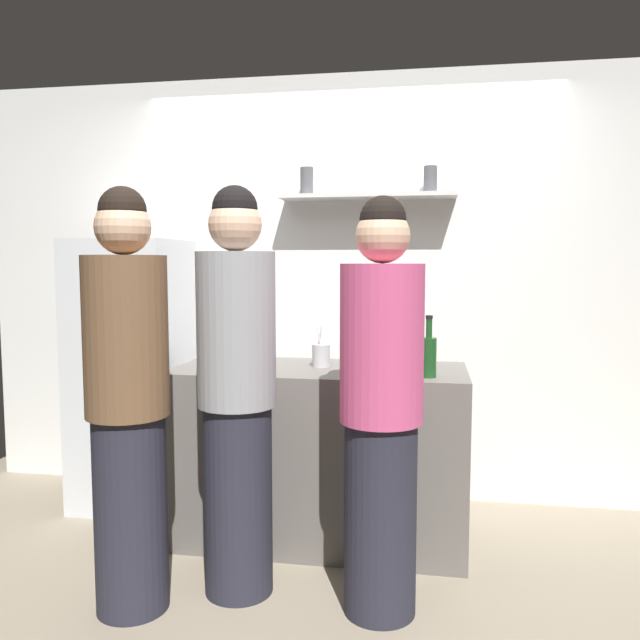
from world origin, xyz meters
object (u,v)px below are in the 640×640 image
object	(u,v)px
baking_pan	(239,362)
person_grey_hoodie	(237,393)
utensil_holder	(321,355)
wine_bottle_pale_glass	(400,352)
water_bottle_plastic	(372,347)
person_pink_top	(381,410)
refrigerator	(133,373)
wine_bottle_green_glass	(429,355)
person_brown_jacket	(128,403)

from	to	relation	value
baking_pan	person_grey_hoodie	size ratio (longest dim) A/B	0.19
utensil_holder	wine_bottle_pale_glass	bearing A→B (deg)	-32.63
water_bottle_plastic	person_pink_top	xyz separation A→B (m)	(0.11, -0.87, -0.15)
refrigerator	wine_bottle_green_glass	xyz separation A→B (m)	(1.76, -0.50, 0.22)
water_bottle_plastic	person_grey_hoodie	distance (m)	0.97
person_grey_hoodie	person_brown_jacket	world-z (taller)	person_grey_hoodie
utensil_holder	person_pink_top	size ratio (longest dim) A/B	0.13
baking_pan	person_grey_hoodie	bearing A→B (deg)	-74.07
water_bottle_plastic	person_brown_jacket	distance (m)	1.38
wine_bottle_green_glass	refrigerator	bearing A→B (deg)	164.13
baking_pan	person_brown_jacket	distance (m)	0.82
utensil_holder	person_pink_top	bearing A→B (deg)	-62.25
wine_bottle_green_glass	person_pink_top	xyz separation A→B (m)	(-0.19, -0.48, -0.16)
person_pink_top	baking_pan	bearing A→B (deg)	-122.87
baking_pan	refrigerator	bearing A→B (deg)	155.49
person_grey_hoodie	person_brown_jacket	xyz separation A→B (m)	(-0.40, -0.21, -0.01)
refrigerator	person_pink_top	world-z (taller)	person_pink_top
utensil_holder	wine_bottle_pale_glass	xyz separation A→B (m)	(0.42, -0.27, 0.07)
person_grey_hoodie	water_bottle_plastic	bearing A→B (deg)	117.13
refrigerator	water_bottle_plastic	bearing A→B (deg)	-4.35
person_pink_top	refrigerator	bearing A→B (deg)	-116.47
wine_bottle_green_glass	person_grey_hoodie	distance (m)	0.93
wine_bottle_green_glass	person_brown_jacket	xyz separation A→B (m)	(-1.22, -0.63, -0.14)
wine_bottle_green_glass	person_pink_top	size ratio (longest dim) A/B	0.17
person_brown_jacket	person_grey_hoodie	bearing A→B (deg)	-77.61
refrigerator	person_grey_hoodie	size ratio (longest dim) A/B	0.89
wine_bottle_pale_glass	refrigerator	bearing A→B (deg)	161.03
water_bottle_plastic	person_pink_top	world-z (taller)	person_pink_top
baking_pan	wine_bottle_pale_glass	xyz separation A→B (m)	(0.85, -0.21, 0.10)
person_pink_top	person_brown_jacket	distance (m)	1.04
refrigerator	water_bottle_plastic	distance (m)	1.47
utensil_holder	person_pink_top	distance (m)	0.80
utensil_holder	wine_bottle_pale_glass	distance (m)	0.51
person_pink_top	water_bottle_plastic	bearing A→B (deg)	-166.92
refrigerator	wine_bottle_pale_glass	bearing A→B (deg)	-18.97
baking_pan	wine_bottle_green_glass	world-z (taller)	wine_bottle_green_glass
baking_pan	water_bottle_plastic	xyz separation A→B (m)	(0.68, 0.24, 0.06)
refrigerator	water_bottle_plastic	world-z (taller)	refrigerator
baking_pan	water_bottle_plastic	world-z (taller)	water_bottle_plastic
wine_bottle_pale_glass	baking_pan	bearing A→B (deg)	166.43
utensil_holder	wine_bottle_green_glass	world-z (taller)	wine_bottle_green_glass
refrigerator	utensil_holder	distance (m)	1.25
refrigerator	baking_pan	world-z (taller)	refrigerator
wine_bottle_pale_glass	person_brown_jacket	world-z (taller)	person_brown_jacket
wine_bottle_pale_glass	person_pink_top	xyz separation A→B (m)	(-0.06, -0.43, -0.18)
wine_bottle_pale_glass	wine_bottle_green_glass	bearing A→B (deg)	24.05
refrigerator	person_brown_jacket	bearing A→B (deg)	-64.69
baking_pan	wine_bottle_pale_glass	world-z (taller)	wine_bottle_pale_glass
water_bottle_plastic	person_grey_hoodie	world-z (taller)	person_grey_hoodie
refrigerator	person_brown_jacket	size ratio (longest dim) A/B	0.90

